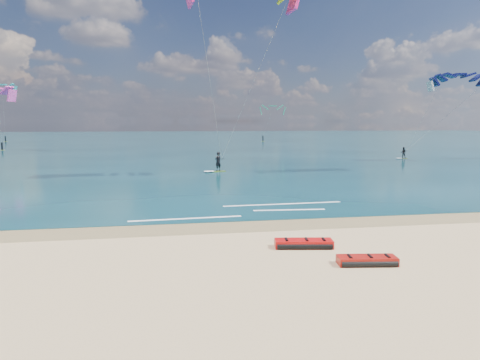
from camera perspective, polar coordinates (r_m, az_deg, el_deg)
name	(u,v)px	position (r m, az deg, el deg)	size (l,w,h in m)	color
ground	(203,160)	(57.88, -4.92, 2.67)	(320.00, 320.00, 0.00)	tan
wet_sand_strip	(262,226)	(21.59, 2.90, -6.09)	(320.00, 2.40, 0.01)	olive
sea	(185,140)	(121.66, -7.31, 5.35)	(320.00, 200.00, 0.04)	#092D33
packed_kite_left	(304,247)	(18.16, 8.47, -8.87)	(2.57, 1.05, 0.38)	red
packed_kite_mid	(367,264)	(16.59, 16.55, -10.75)	(2.32, 0.99, 0.36)	#AB130B
kitesurfer_main	(231,65)	(41.45, -1.26, 15.09)	(10.53, 7.26, 19.87)	#A8DC19
kitesurfer_far	(432,112)	(62.88, 24.22, 8.32)	(10.88, 6.79, 12.59)	#A7BE1C
shoreline_foam	(255,210)	(25.11, 1.97, -4.00)	(13.03, 3.64, 0.01)	white
distant_kites	(84,119)	(101.58, -20.13, 7.70)	(71.10, 37.56, 13.93)	#399D78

